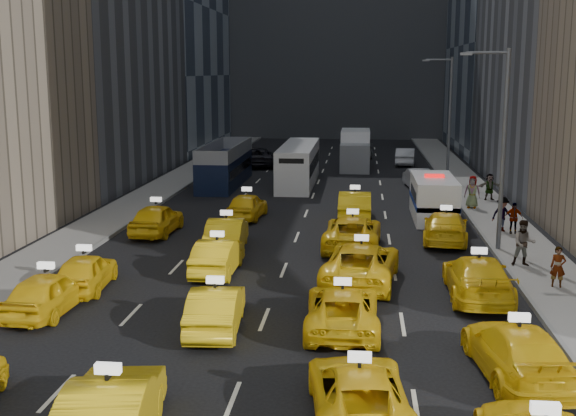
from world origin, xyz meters
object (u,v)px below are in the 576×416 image
Objects in this scene: double_decker at (225,165)px; taxi_2 at (359,393)px; nypd_van at (434,199)px; city_bus at (299,165)px; box_truck at (355,150)px; pedestrian_0 at (558,267)px; taxi_1 at (110,414)px.

taxi_2 is at bearing -71.80° from double_decker.
nypd_van is 0.53× the size of city_bus.
city_bus is at bearing 12.73° from double_decker.
pedestrian_0 is at bearing -78.38° from box_truck.
nypd_van is (9.25, 25.79, 0.30)m from taxi_1.
nypd_van is 20.89m from box_truck.
double_decker is at bearing -90.83° from taxi_1.
city_bus reaches higher than pedestrian_0.
box_truck is (9.14, 9.73, 0.10)m from double_decker.
taxi_2 is 24.23m from nypd_van.
taxi_2 is at bearing -167.99° from taxi_1.
box_truck is (-0.53, 44.30, 0.88)m from taxi_2.
taxi_2 is at bearing -95.81° from nypd_van.
city_bus is (5.18, 0.93, -0.04)m from double_decker.
double_decker is at bearing 145.58° from nypd_van.
nypd_van is 3.88× the size of pedestrian_0.
double_decker is (-9.66, 34.57, 0.79)m from taxi_2.
double_decker is at bearing -134.71° from box_truck.
double_decker is (-4.38, 36.46, 0.64)m from taxi_1.
taxi_2 is 35.90m from double_decker.
taxi_2 is 0.43× the size of city_bus.
double_decker is 5.26m from city_bus.
box_truck reaches higher than taxi_1.
pedestrian_0 is at bearing -59.24° from city_bus.
nypd_van is 0.58× the size of double_decker.
pedestrian_0 is (3.30, -13.00, -0.21)m from nypd_van.
nypd_van is 0.85× the size of box_truck.
taxi_2 is 44.31m from box_truck.
taxi_2 is 0.69× the size of box_truck.
taxi_1 is 36.72m from double_decker.
double_decker is at bearing -80.69° from taxi_2.
double_decker reaches higher than nypd_van.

